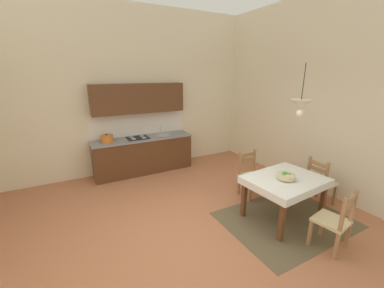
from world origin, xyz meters
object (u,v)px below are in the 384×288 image
Objects in this scene: dining_table at (285,185)px; dining_chair_window_side at (320,183)px; kitchen_cabinetry at (142,139)px; pendant_lamp at (301,105)px; dining_chair_camera_side at (334,221)px; dining_chair_kitchen_side at (251,175)px; fruit_bowl at (286,176)px.

dining_table is 1.00m from dining_chair_window_side.
pendant_lamp reaches higher than kitchen_cabinetry.
kitchen_cabinetry reaches higher than dining_chair_camera_side.
dining_chair_window_side is 1.00× the size of dining_chair_kitchen_side.
dining_chair_camera_side and dining_chair_kitchen_side have the same top height.
dining_chair_window_side is 1.16× the size of pendant_lamp.
fruit_bowl is at bearing -139.73° from dining_table.
kitchen_cabinetry reaches higher than dining_chair_kitchen_side.
dining_table is 4.42× the size of fruit_bowl.
dining_chair_window_side is (0.98, -0.00, -0.18)m from dining_table.
dining_chair_kitchen_side is (0.04, 0.88, -0.18)m from dining_table.
dining_table is 1.65× the size of pendant_lamp.
dining_chair_camera_side is at bearing -137.88° from dining_chair_window_side.
dining_table is 0.90m from dining_chair_kitchen_side.
dining_chair_camera_side is (-0.98, -0.88, 0.00)m from dining_chair_window_side.
dining_chair_camera_side is at bearing -98.47° from pendant_lamp.
fruit_bowl is at bearing -95.89° from dining_chair_kitchen_side.
dining_chair_kitchen_side is 3.10× the size of fruit_bowl.
fruit_bowl is (-0.06, 0.84, 0.37)m from dining_chair_camera_side.
kitchen_cabinetry is at bearing 116.97° from pendant_lamp.
dining_table is at bearing 90.48° from dining_chair_camera_side.
pendant_lamp reaches higher than dining_chair_camera_side.
dining_chair_kitchen_side is 1.16× the size of pendant_lamp.
pendant_lamp is at bearing -2.40° from dining_table.
dining_table is at bearing 177.60° from pendant_lamp.
dining_chair_kitchen_side is at bearing 84.11° from fruit_bowl.
dining_chair_kitchen_side is at bearing 88.83° from dining_chair_camera_side.
dining_chair_kitchen_side reaches higher than fruit_bowl.
dining_chair_window_side is 1.10m from fruit_bowl.
dining_chair_window_side is at bearing -0.13° from dining_table.
dining_chair_camera_side is 1.76m from pendant_lamp.
dining_chair_camera_side reaches higher than dining_table.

